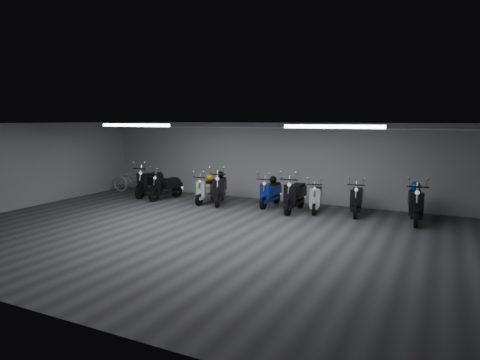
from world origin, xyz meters
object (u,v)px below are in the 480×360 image
at_px(helmet_2, 220,175).
at_px(helmet_3, 210,177).
at_px(scooter_8, 416,199).
at_px(scooter_7, 357,195).
at_px(scooter_5, 295,190).
at_px(scooter_2, 207,186).
at_px(scooter_1, 165,183).
at_px(bicycle, 134,177).
at_px(scooter_3, 220,184).
at_px(helmet_0, 273,180).
at_px(helmet_1, 416,186).
at_px(scooter_6, 316,193).
at_px(scooter_4, 270,188).
at_px(scooter_0, 149,178).

bearing_deg(helmet_2, helmet_3, -172.41).
distance_m(scooter_8, helmet_3, 6.78).
bearing_deg(scooter_7, scooter_5, -174.16).
height_order(scooter_2, scooter_8, scooter_8).
distance_m(scooter_1, helmet_3, 1.73).
relative_size(scooter_8, bicycle, 0.95).
height_order(scooter_3, scooter_5, scooter_3).
bearing_deg(helmet_0, helmet_1, -3.03).
bearing_deg(helmet_2, scooter_1, -168.98).
relative_size(scooter_6, scooter_7, 0.94).
distance_m(helmet_0, helmet_2, 1.89).
height_order(scooter_6, helmet_1, scooter_6).
distance_m(scooter_4, helmet_3, 2.26).
relative_size(scooter_4, helmet_0, 6.76).
xyz_separation_m(scooter_4, helmet_3, (-2.24, -0.18, 0.26)).
height_order(scooter_5, scooter_6, scooter_5).
xyz_separation_m(scooter_8, helmet_0, (-4.53, 0.50, 0.19)).
relative_size(scooter_3, scooter_6, 1.17).
height_order(scooter_3, helmet_0, scooter_3).
xyz_separation_m(helmet_0, helmet_1, (4.50, -0.24, 0.12)).
bearing_deg(scooter_4, scooter_3, -166.11).
bearing_deg(helmet_0, scooter_2, -164.27).
bearing_deg(helmet_1, scooter_7, -179.74).
xyz_separation_m(scooter_8, helmet_3, (-6.78, 0.09, 0.18)).
height_order(scooter_7, scooter_8, scooter_8).
bearing_deg(scooter_0, helmet_2, -0.95).
bearing_deg(scooter_6, helmet_2, 169.05).
relative_size(scooter_2, helmet_1, 5.64).
relative_size(scooter_6, bicycle, 0.81).
relative_size(scooter_8, helmet_3, 6.97).
xyz_separation_m(scooter_3, bicycle, (-4.16, 0.46, -0.06)).
height_order(scooter_0, helmet_1, scooter_0).
distance_m(scooter_2, scooter_3, 0.50).
bearing_deg(helmet_3, helmet_2, 7.59).
bearing_deg(scooter_3, scooter_6, -17.91).
bearing_deg(helmet_3, bicycle, 175.81).
bearing_deg(scooter_2, scooter_1, -176.61).
distance_m(scooter_4, helmet_2, 1.88).
bearing_deg(scooter_2, bicycle, 171.43).
height_order(scooter_1, scooter_8, scooter_8).
bearing_deg(helmet_1, helmet_2, -178.94).
relative_size(scooter_3, bicycle, 0.94).
xyz_separation_m(scooter_1, scooter_4, (3.91, 0.53, -0.00)).
height_order(bicycle, helmet_3, bicycle).
bearing_deg(scooter_8, helmet_0, 167.13).
bearing_deg(bicycle, scooter_2, -101.72).
xyz_separation_m(scooter_0, helmet_1, (9.34, 0.29, 0.30)).
xyz_separation_m(helmet_1, helmet_2, (-6.35, -0.12, -0.02)).
xyz_separation_m(scooter_1, bicycle, (-1.99, 0.62, 0.02)).
distance_m(scooter_8, helmet_2, 6.38).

